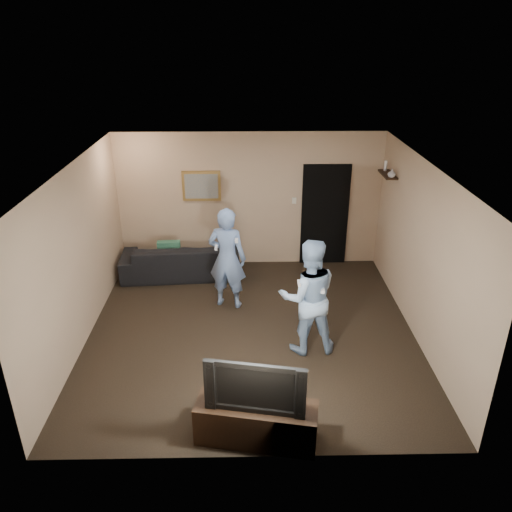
{
  "coord_description": "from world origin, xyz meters",
  "views": [
    {
      "loc": [
        -0.06,
        -6.57,
        4.33
      ],
      "look_at": [
        0.08,
        0.3,
        1.15
      ],
      "focal_mm": 35.0,
      "sensor_mm": 36.0,
      "label": 1
    }
  ],
  "objects_px": {
    "sofa": "(181,259)",
    "tv_console": "(256,422)",
    "wii_player_right": "(308,297)",
    "television": "(256,382)",
    "wii_player_left": "(227,258)"
  },
  "relations": [
    {
      "from": "television",
      "to": "wii_player_right",
      "type": "bearing_deg",
      "value": 77.28
    },
    {
      "from": "sofa",
      "to": "tv_console",
      "type": "xyz_separation_m",
      "value": [
        1.34,
        -4.2,
        -0.07
      ]
    },
    {
      "from": "television",
      "to": "wii_player_left",
      "type": "bearing_deg",
      "value": 108.36
    },
    {
      "from": "sofa",
      "to": "television",
      "type": "height_order",
      "value": "television"
    },
    {
      "from": "sofa",
      "to": "wii_player_left",
      "type": "height_order",
      "value": "wii_player_left"
    },
    {
      "from": "sofa",
      "to": "wii_player_left",
      "type": "distance_m",
      "value": 1.57
    },
    {
      "from": "television",
      "to": "wii_player_right",
      "type": "xyz_separation_m",
      "value": [
        0.76,
        1.77,
        0.05
      ]
    },
    {
      "from": "television",
      "to": "wii_player_left",
      "type": "relative_size",
      "value": 0.64
    },
    {
      "from": "tv_console",
      "to": "wii_player_right",
      "type": "bearing_deg",
      "value": 77.28
    },
    {
      "from": "sofa",
      "to": "tv_console",
      "type": "relative_size",
      "value": 1.6
    },
    {
      "from": "sofa",
      "to": "wii_player_left",
      "type": "relative_size",
      "value": 1.26
    },
    {
      "from": "tv_console",
      "to": "sofa",
      "type": "bearing_deg",
      "value": 118.4
    },
    {
      "from": "television",
      "to": "wii_player_right",
      "type": "height_order",
      "value": "wii_player_right"
    },
    {
      "from": "sofa",
      "to": "wii_player_right",
      "type": "distance_m",
      "value": 3.27
    },
    {
      "from": "sofa",
      "to": "wii_player_right",
      "type": "bearing_deg",
      "value": 127.21
    }
  ]
}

